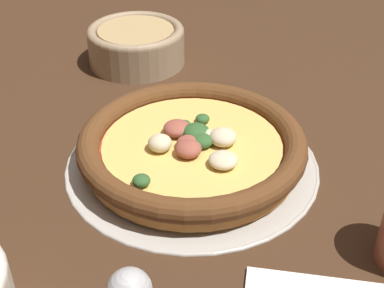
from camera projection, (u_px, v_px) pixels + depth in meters
The scene contains 4 objects.
ground_plane at pixel (192, 164), 0.62m from camera, with size 3.00×3.00×0.00m, color #3D2616.
pizza_tray at pixel (192, 162), 0.62m from camera, with size 0.29×0.29×0.01m.
pizza at pixel (192, 146), 0.61m from camera, with size 0.26×0.26×0.04m.
bowl_near at pixel (136, 43), 0.83m from camera, with size 0.15×0.15×0.06m.
Camera 1 is at (0.22, -0.45, 0.37)m, focal length 50.00 mm.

